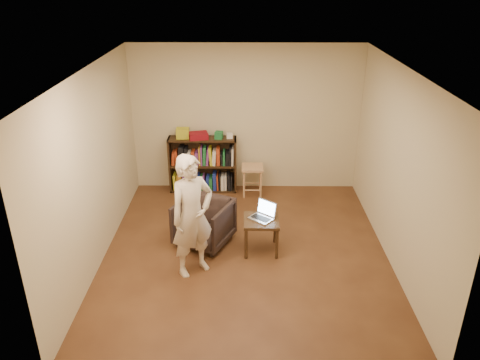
{
  "coord_description": "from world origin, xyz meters",
  "views": [
    {
      "loc": [
        -0.02,
        -5.65,
        3.73
      ],
      "look_at": [
        -0.08,
        0.35,
        0.99
      ],
      "focal_mm": 35.0,
      "sensor_mm": 36.0,
      "label": 1
    }
  ],
  "objects_px": {
    "bookshelf": "(203,167)",
    "laptop": "(263,214)",
    "armchair": "(204,223)",
    "side_table": "(261,225)",
    "stool": "(252,172)",
    "person": "(192,216)"
  },
  "relations": [
    {
      "from": "bookshelf",
      "to": "laptop",
      "type": "height_order",
      "value": "bookshelf"
    },
    {
      "from": "stool",
      "to": "laptop",
      "type": "xyz_separation_m",
      "value": [
        0.13,
        -1.77,
        0.12
      ]
    },
    {
      "from": "stool",
      "to": "side_table",
      "type": "height_order",
      "value": "stool"
    },
    {
      "from": "bookshelf",
      "to": "stool",
      "type": "height_order",
      "value": "bookshelf"
    },
    {
      "from": "armchair",
      "to": "laptop",
      "type": "xyz_separation_m",
      "value": [
        0.86,
        -0.14,
        0.22
      ]
    },
    {
      "from": "laptop",
      "to": "bookshelf",
      "type": "bearing_deg",
      "value": 156.05
    },
    {
      "from": "bookshelf",
      "to": "armchair",
      "type": "height_order",
      "value": "bookshelf"
    },
    {
      "from": "stool",
      "to": "person",
      "type": "distance_m",
      "value": 2.49
    },
    {
      "from": "side_table",
      "to": "bookshelf",
      "type": "bearing_deg",
      "value": 116.14
    },
    {
      "from": "stool",
      "to": "person",
      "type": "xyz_separation_m",
      "value": [
        -0.8,
        -2.33,
        0.4
      ]
    },
    {
      "from": "stool",
      "to": "armchair",
      "type": "distance_m",
      "value": 1.79
    },
    {
      "from": "bookshelf",
      "to": "armchair",
      "type": "bearing_deg",
      "value": -85.14
    },
    {
      "from": "stool",
      "to": "armchair",
      "type": "relative_size",
      "value": 0.73
    },
    {
      "from": "laptop",
      "to": "armchair",
      "type": "bearing_deg",
      "value": -150.26
    },
    {
      "from": "armchair",
      "to": "laptop",
      "type": "height_order",
      "value": "laptop"
    },
    {
      "from": "bookshelf",
      "to": "armchair",
      "type": "xyz_separation_m",
      "value": [
        0.16,
        -1.82,
        -0.1
      ]
    },
    {
      "from": "armchair",
      "to": "side_table",
      "type": "xyz_separation_m",
      "value": [
        0.83,
        -0.18,
        0.08
      ]
    },
    {
      "from": "person",
      "to": "laptop",
      "type": "bearing_deg",
      "value": -6.42
    },
    {
      "from": "side_table",
      "to": "laptop",
      "type": "bearing_deg",
      "value": 60.73
    },
    {
      "from": "laptop",
      "to": "person",
      "type": "bearing_deg",
      "value": -110.41
    },
    {
      "from": "side_table",
      "to": "stool",
      "type": "bearing_deg",
      "value": 93.15
    },
    {
      "from": "armchair",
      "to": "side_table",
      "type": "distance_m",
      "value": 0.85
    }
  ]
}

